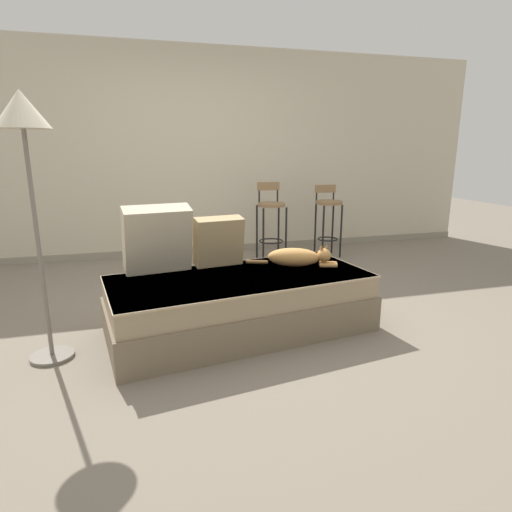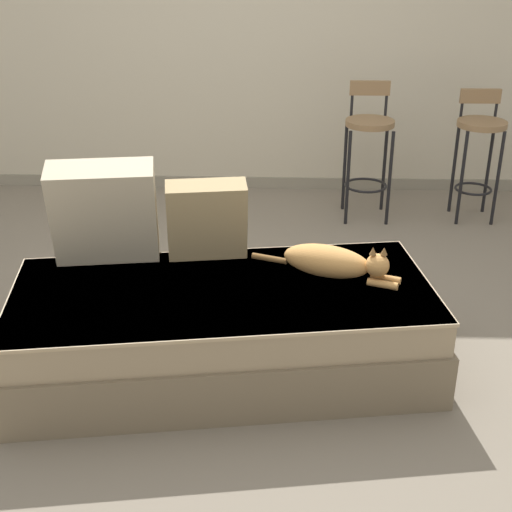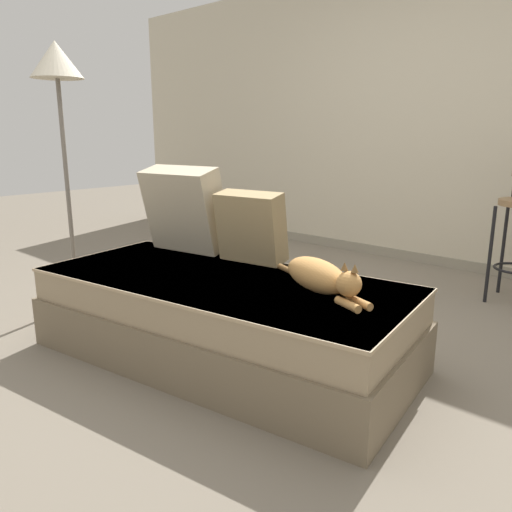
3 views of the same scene
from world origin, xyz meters
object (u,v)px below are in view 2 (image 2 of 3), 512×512
cat (333,262)px  bar_stool_near_window (368,140)px  throw_pillow_corner (104,212)px  bar_stool_by_doorway (479,140)px  couch (223,329)px  throw_pillow_middle (207,220)px

cat → bar_stool_near_window: (0.37, 1.87, 0.06)m
throw_pillow_corner → cat: bearing=-6.2°
cat → bar_stool_by_doorway: 2.19m
throw_pillow_corner → cat: 1.11m
couch → bar_stool_by_doorway: size_ratio=2.27×
cat → couch: bearing=-164.4°
throw_pillow_middle → bar_stool_near_window: size_ratio=0.43×
bar_stool_by_doorway → cat: bearing=-121.3°
throw_pillow_corner → couch: bearing=-24.1°
throw_pillow_middle → cat: 0.65m
throw_pillow_corner → bar_stool_by_doorway: size_ratio=0.59×
couch → throw_pillow_corner: size_ratio=3.87×
bar_stool_by_doorway → throw_pillow_corner: bearing=-141.8°
couch → throw_pillow_corner: (-0.58, 0.26, 0.48)m
couch → cat: 0.60m
couch → cat: bearing=15.6°
couch → throw_pillow_corner: throw_pillow_corner is taller
throw_pillow_corner → bar_stool_by_doorway: bearing=38.2°
throw_pillow_corner → bar_stool_near_window: (1.46, 1.75, -0.13)m
bar_stool_near_window → cat: bearing=-101.1°
cat → throw_pillow_middle: bearing=162.6°
throw_pillow_corner → bar_stool_by_doorway: throw_pillow_corner is taller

